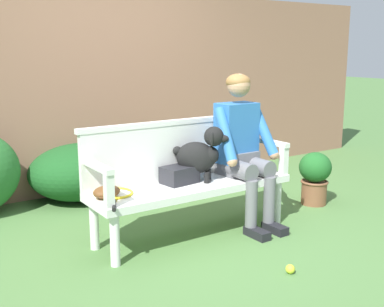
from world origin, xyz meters
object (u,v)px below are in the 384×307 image
at_px(tennis_ball, 290,269).
at_px(person_seated, 242,144).
at_px(sports_bag, 180,175).
at_px(dog_on_bench, 201,154).
at_px(potted_plant, 315,176).
at_px(baseball_glove, 107,192).
at_px(garden_bench, 192,190).
at_px(tennis_racket, 114,194).

bearing_deg(tennis_ball, person_seated, 69.80).
bearing_deg(sports_bag, dog_on_bench, -12.72).
xyz_separation_m(person_seated, potted_plant, (0.97, 0.03, -0.43)).
height_order(dog_on_bench, baseball_glove, dog_on_bench).
distance_m(dog_on_bench, baseball_glove, 0.87).
relative_size(sports_bag, tennis_ball, 4.24).
distance_m(dog_on_bench, tennis_ball, 1.19).
xyz_separation_m(garden_bench, baseball_glove, (-0.74, 0.03, 0.10)).
bearing_deg(potted_plant, baseball_glove, 179.71).
xyz_separation_m(baseball_glove, tennis_ball, (0.90, -1.00, -0.46)).
xyz_separation_m(dog_on_bench, tennis_racket, (-0.78, 0.02, -0.22)).
height_order(garden_bench, tennis_ball, garden_bench).
xyz_separation_m(garden_bench, sports_bag, (-0.08, 0.07, 0.13)).
bearing_deg(person_seated, dog_on_bench, 174.59).
bearing_deg(potted_plant, tennis_racket, 179.15).
xyz_separation_m(person_seated, tennis_racket, (-1.19, 0.06, -0.26)).
height_order(sports_bag, potted_plant, sports_bag).
height_order(person_seated, dog_on_bench, person_seated).
relative_size(garden_bench, tennis_racket, 3.01).
relative_size(sports_bag, potted_plant, 0.53).
xyz_separation_m(dog_on_bench, potted_plant, (1.38, -0.01, -0.39)).
relative_size(garden_bench, potted_plant, 3.30).
xyz_separation_m(tennis_racket, potted_plant, (2.15, -0.03, -0.17)).
bearing_deg(person_seated, tennis_ball, -110.20).
height_order(baseball_glove, tennis_ball, baseball_glove).
bearing_deg(baseball_glove, potted_plant, -17.83).
distance_m(sports_bag, potted_plant, 1.58).
bearing_deg(potted_plant, garden_bench, -179.33).
distance_m(garden_bench, baseball_glove, 0.75).
xyz_separation_m(dog_on_bench, baseball_glove, (-0.85, 0.00, -0.18)).
xyz_separation_m(tennis_racket, sports_bag, (0.60, 0.02, 0.06)).
height_order(baseball_glove, sports_bag, sports_bag).
relative_size(person_seated, baseball_glove, 5.98).
bearing_deg(potted_plant, sports_bag, 178.09).
distance_m(person_seated, baseball_glove, 1.28).
xyz_separation_m(tennis_ball, potted_plant, (1.32, 0.99, 0.26)).
distance_m(tennis_racket, sports_bag, 0.60).
relative_size(dog_on_bench, tennis_ball, 6.95).
relative_size(tennis_racket, potted_plant, 1.09).
bearing_deg(baseball_glove, sports_bag, -14.03).
distance_m(baseball_glove, tennis_ball, 1.42).
xyz_separation_m(garden_bench, dog_on_bench, (0.11, 0.03, 0.29)).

